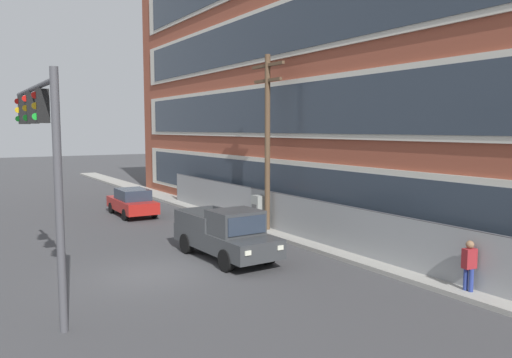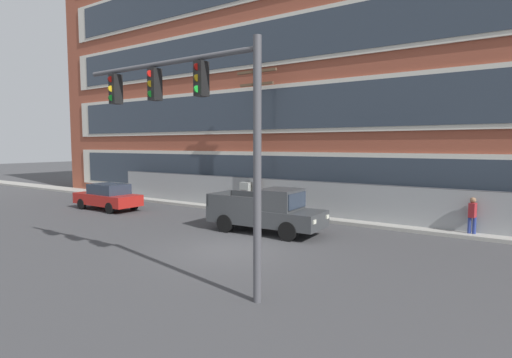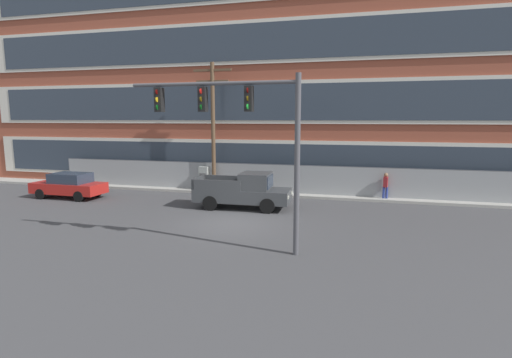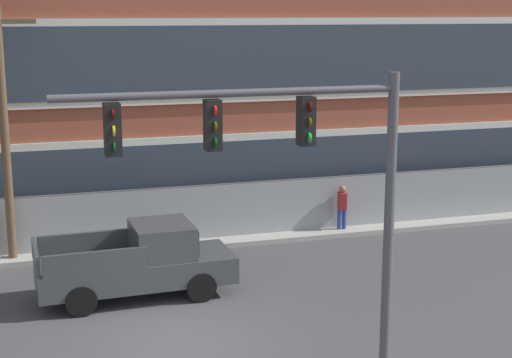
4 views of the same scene
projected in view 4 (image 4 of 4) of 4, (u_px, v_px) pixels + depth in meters
ground_plane at (180, 344)px, 18.14m from camera, size 160.00×160.00×0.00m
sidewalk_building_side at (132, 247)px, 25.27m from camera, size 80.00×1.65×0.16m
chain_link_fence at (183, 215)px, 25.55m from camera, size 33.82×0.06×1.97m
traffic_signal_mast at (292, 168)px, 14.37m from camera, size 6.40×0.43×6.43m
pickup_truck_dark_grey at (140, 263)px, 20.93m from camera, size 5.31×2.15×1.98m
utility_pole_near_corner at (3, 110)px, 22.96m from camera, size 2.54×0.26×8.43m
pedestrian_near_cabinet at (342, 206)px, 26.86m from camera, size 0.32×0.43×1.69m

